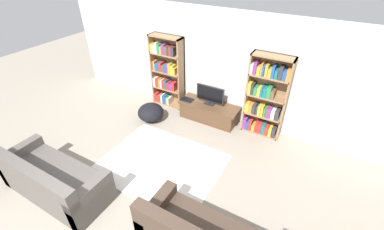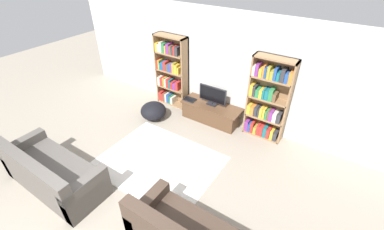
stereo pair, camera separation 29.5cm
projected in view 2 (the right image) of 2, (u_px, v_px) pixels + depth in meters
name	position (u px, v px, depth m)	size (l,w,h in m)	color
wall_back	(224.00, 68.00, 5.91)	(8.80, 0.06, 2.60)	silver
bookshelf_left	(171.00, 71.00, 6.63)	(0.87, 0.30, 1.88)	#93704C
bookshelf_right	(268.00, 101.00, 5.47)	(0.87, 0.30, 1.88)	#93704C
tv_stand	(211.00, 112.00, 6.32)	(1.48, 0.55, 0.44)	brown
television	(213.00, 95.00, 6.07)	(0.70, 0.16, 0.47)	black
laptop	(190.00, 99.00, 6.38)	(0.31, 0.21, 0.03)	#28282D
area_rug	(159.00, 162.00, 5.18)	(2.31, 1.83, 0.02)	white
couch_left_sectional	(53.00, 174.00, 4.54)	(1.98, 0.83, 0.85)	#56514C
beanbag_ottoman	(153.00, 111.00, 6.39)	(0.63, 0.63, 0.43)	black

